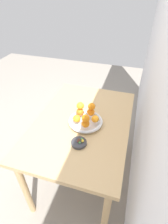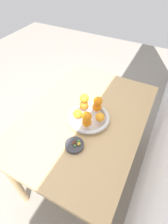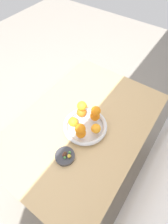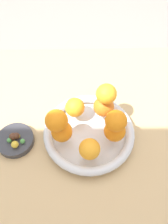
# 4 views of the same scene
# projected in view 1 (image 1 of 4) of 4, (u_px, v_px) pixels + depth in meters

# --- Properties ---
(ground_plane) EXTENTS (6.00, 6.00, 0.00)m
(ground_plane) POSITION_uv_depth(u_px,v_px,m) (83.00, 173.00, 1.88)
(ground_plane) COLOR gray
(wall_back) EXTENTS (4.00, 0.05, 2.50)m
(wall_back) POSITION_uv_depth(u_px,v_px,m) (167.00, 70.00, 1.00)
(wall_back) COLOR white
(wall_back) RESTS_ON ground_plane
(dining_table) EXTENTS (1.10, 0.76, 0.74)m
(dining_table) POSITION_uv_depth(u_px,v_px,m) (82.00, 129.00, 1.48)
(dining_table) COLOR tan
(dining_table) RESTS_ON ground_plane
(fruit_bowl) EXTENTS (0.27, 0.27, 0.04)m
(fruit_bowl) POSITION_uv_depth(u_px,v_px,m) (86.00, 122.00, 1.39)
(fruit_bowl) COLOR silver
(fruit_bowl) RESTS_ON dining_table
(candy_dish) EXTENTS (0.11, 0.11, 0.02)m
(candy_dish) POSITION_uv_depth(u_px,v_px,m) (79.00, 143.00, 1.22)
(candy_dish) COLOR #333338
(candy_dish) RESTS_ON dining_table
(orange_0) EXTENTS (0.06, 0.06, 0.06)m
(orange_0) POSITION_uv_depth(u_px,v_px,m) (77.00, 119.00, 1.34)
(orange_0) COLOR orange
(orange_0) RESTS_ON fruit_bowl
(orange_1) EXTENTS (0.06, 0.06, 0.06)m
(orange_1) POSITION_uv_depth(u_px,v_px,m) (86.00, 124.00, 1.30)
(orange_1) COLOR orange
(orange_1) RESTS_ON fruit_bowl
(orange_2) EXTENTS (0.06, 0.06, 0.06)m
(orange_2) POSITION_uv_depth(u_px,v_px,m) (95.00, 119.00, 1.34)
(orange_2) COLOR orange
(orange_2) RESTS_ON fruit_bowl
(orange_3) EXTENTS (0.06, 0.06, 0.06)m
(orange_3) POSITION_uv_depth(u_px,v_px,m) (91.00, 112.00, 1.41)
(orange_3) COLOR orange
(orange_3) RESTS_ON fruit_bowl
(orange_4) EXTENTS (0.06, 0.06, 0.06)m
(orange_4) POSITION_uv_depth(u_px,v_px,m) (80.00, 112.00, 1.41)
(orange_4) COLOR orange
(orange_4) RESTS_ON fruit_bowl
(orange_5) EXTENTS (0.06, 0.06, 0.06)m
(orange_5) POSITION_uv_depth(u_px,v_px,m) (92.00, 107.00, 1.37)
(orange_5) COLOR orange
(orange_5) RESTS_ON orange_3
(orange_6) EXTENTS (0.06, 0.06, 0.06)m
(orange_6) POSITION_uv_depth(u_px,v_px,m) (86.00, 118.00, 1.25)
(orange_6) COLOR orange
(orange_6) RESTS_ON orange_1
(orange_7) EXTENTS (0.06, 0.06, 0.06)m
(orange_7) POSITION_uv_depth(u_px,v_px,m) (80.00, 106.00, 1.37)
(orange_7) COLOR orange
(orange_7) RESTS_ON orange_4
(candy_ball_0) EXTENTS (0.02, 0.02, 0.02)m
(candy_ball_0) POSITION_uv_depth(u_px,v_px,m) (79.00, 141.00, 1.21)
(candy_ball_0) COLOR #472819
(candy_ball_0) RESTS_ON candy_dish
(candy_ball_1) EXTENTS (0.01, 0.01, 0.01)m
(candy_ball_1) POSITION_uv_depth(u_px,v_px,m) (80.00, 143.00, 1.20)
(candy_ball_1) COLOR #4C9947
(candy_ball_1) RESTS_ON candy_dish
(candy_ball_2) EXTENTS (0.02, 0.02, 0.02)m
(candy_ball_2) POSITION_uv_depth(u_px,v_px,m) (78.00, 141.00, 1.21)
(candy_ball_2) COLOR #C6384C
(candy_ball_2) RESTS_ON candy_dish
(candy_ball_3) EXTENTS (0.02, 0.02, 0.02)m
(candy_ball_3) POSITION_uv_depth(u_px,v_px,m) (79.00, 140.00, 1.22)
(candy_ball_3) COLOR #472819
(candy_ball_3) RESTS_ON candy_dish
(candy_ball_4) EXTENTS (0.02, 0.02, 0.02)m
(candy_ball_4) POSITION_uv_depth(u_px,v_px,m) (83.00, 141.00, 1.21)
(candy_ball_4) COLOR gold
(candy_ball_4) RESTS_ON candy_dish
(candy_ball_5) EXTENTS (0.02, 0.02, 0.02)m
(candy_ball_5) POSITION_uv_depth(u_px,v_px,m) (79.00, 140.00, 1.22)
(candy_ball_5) COLOR #C6384C
(candy_ball_5) RESTS_ON candy_dish
(candy_ball_6) EXTENTS (0.01, 0.01, 0.01)m
(candy_ball_6) POSITION_uv_depth(u_px,v_px,m) (82.00, 139.00, 1.23)
(candy_ball_6) COLOR #4C9947
(candy_ball_6) RESTS_ON candy_dish
(candy_ball_7) EXTENTS (0.01, 0.01, 0.01)m
(candy_ball_7) POSITION_uv_depth(u_px,v_px,m) (79.00, 140.00, 1.22)
(candy_ball_7) COLOR gold
(candy_ball_7) RESTS_ON candy_dish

